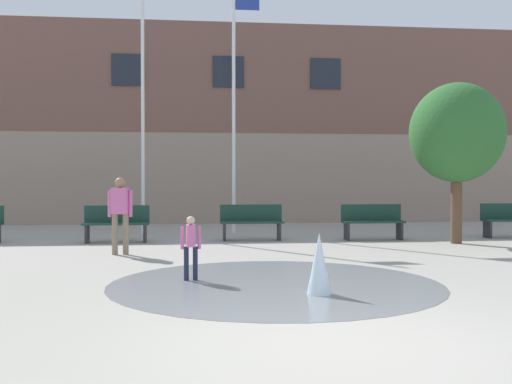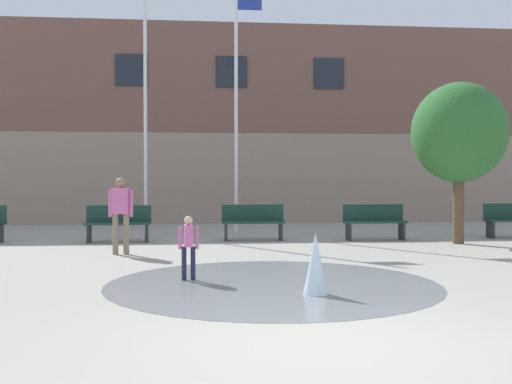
# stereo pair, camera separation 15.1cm
# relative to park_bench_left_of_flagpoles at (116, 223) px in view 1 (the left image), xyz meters

# --- Properties ---
(ground_plane) EXTENTS (100.00, 100.00, 0.00)m
(ground_plane) POSITION_rel_park_bench_left_of_flagpoles_xyz_m (3.16, -9.63, -0.48)
(ground_plane) COLOR #9E998E
(library_building) EXTENTS (36.00, 6.05, 7.14)m
(library_building) POSITION_rel_park_bench_left_of_flagpoles_xyz_m (3.16, 9.15, 3.09)
(library_building) COLOR gray
(library_building) RESTS_ON ground
(splash_fountain) EXTENTS (4.94, 4.94, 0.83)m
(splash_fountain) POSITION_rel_park_bench_left_of_flagpoles_xyz_m (3.23, -6.59, -0.34)
(splash_fountain) COLOR gray
(splash_fountain) RESTS_ON ground
(park_bench_left_of_flagpoles) EXTENTS (1.60, 0.44, 0.91)m
(park_bench_left_of_flagpoles) POSITION_rel_park_bench_left_of_flagpoles_xyz_m (0.00, 0.00, 0.00)
(park_bench_left_of_flagpoles) COLOR #28282D
(park_bench_left_of_flagpoles) RESTS_ON ground
(park_bench_center) EXTENTS (1.60, 0.44, 0.91)m
(park_bench_center) POSITION_rel_park_bench_left_of_flagpoles_xyz_m (3.38, 0.14, 0.00)
(park_bench_center) COLOR #28282D
(park_bench_center) RESTS_ON ground
(park_bench_under_right_flagpole) EXTENTS (1.60, 0.44, 0.91)m
(park_bench_under_right_flagpole) POSITION_rel_park_bench_left_of_flagpoles_xyz_m (6.50, -0.05, 0.00)
(park_bench_under_right_flagpole) COLOR #28282D
(park_bench_under_right_flagpole) RESTS_ON ground
(park_bench_far_right) EXTENTS (1.60, 0.44, 0.91)m
(park_bench_far_right) POSITION_rel_park_bench_left_of_flagpoles_xyz_m (10.39, 0.14, 0.00)
(park_bench_far_right) COLOR #28282D
(park_bench_far_right) RESTS_ON ground
(child_with_pink_shirt) EXTENTS (0.31, 0.22, 0.99)m
(child_with_pink_shirt) POSITION_rel_park_bench_left_of_flagpoles_xyz_m (1.83, -5.88, 0.10)
(child_with_pink_shirt) COLOR #1E233D
(child_with_pink_shirt) RESTS_ON ground
(adult_near_bench) EXTENTS (0.50, 0.27, 1.59)m
(adult_near_bench) POSITION_rel_park_bench_left_of_flagpoles_xyz_m (0.38, -2.52, 0.45)
(adult_near_bench) COLOR #89755B
(adult_near_bench) RESTS_ON ground
(flagpole_left) EXTENTS (0.80, 0.10, 7.59)m
(flagpole_left) POSITION_rel_park_bench_left_of_flagpoles_xyz_m (0.50, 2.33, 3.56)
(flagpole_left) COLOR silver
(flagpole_left) RESTS_ON ground
(flagpole_right) EXTENTS (0.80, 0.10, 7.33)m
(flagpole_right) POSITION_rel_park_bench_left_of_flagpoles_xyz_m (3.11, 2.33, 3.43)
(flagpole_right) COLOR silver
(flagpole_right) RESTS_ON ground
(street_tree_near_building) EXTENTS (2.27, 2.27, 3.90)m
(street_tree_near_building) POSITION_rel_park_bench_left_of_flagpoles_xyz_m (8.25, -1.17, 2.20)
(street_tree_near_building) COLOR brown
(street_tree_near_building) RESTS_ON ground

